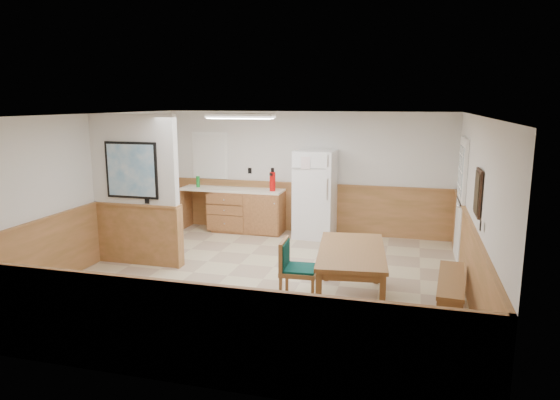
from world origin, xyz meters
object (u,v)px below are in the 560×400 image
(refrigerator, at_px, (315,194))
(dining_bench, at_px, (451,286))
(fire_extinguisher, at_px, (273,181))
(dining_chair, at_px, (293,266))
(dining_table, at_px, (351,256))
(soap_bottle, at_px, (198,182))

(refrigerator, height_order, dining_bench, refrigerator)
(dining_bench, xyz_separation_m, fire_extinguisher, (-3.30, 3.13, 0.77))
(dining_bench, bearing_deg, dining_chair, -170.62)
(refrigerator, relative_size, dining_table, 0.96)
(refrigerator, bearing_deg, dining_bench, -50.29)
(fire_extinguisher, bearing_deg, dining_table, -71.43)
(dining_table, relative_size, fire_extinguisher, 3.83)
(dining_table, bearing_deg, dining_chair, -178.35)
(dining_bench, xyz_separation_m, dining_chair, (-2.07, -0.18, 0.15))
(dining_table, relative_size, soap_bottle, 7.69)
(refrigerator, relative_size, soap_bottle, 7.37)
(dining_bench, height_order, soap_bottle, soap_bottle)
(refrigerator, xyz_separation_m, soap_bottle, (-2.55, 0.04, 0.14))
(refrigerator, height_order, soap_bottle, refrigerator)
(refrigerator, distance_m, dining_table, 3.40)
(dining_bench, bearing_deg, soap_bottle, 151.85)
(refrigerator, bearing_deg, soap_bottle, -178.90)
(dining_table, height_order, dining_bench, dining_table)
(dining_chair, bearing_deg, dining_table, 5.21)
(fire_extinguisher, xyz_separation_m, soap_bottle, (-1.66, 0.04, -0.09))
(dining_table, xyz_separation_m, fire_extinguisher, (-2.01, 3.20, 0.45))
(fire_extinguisher, bearing_deg, soap_bottle, 165.04)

